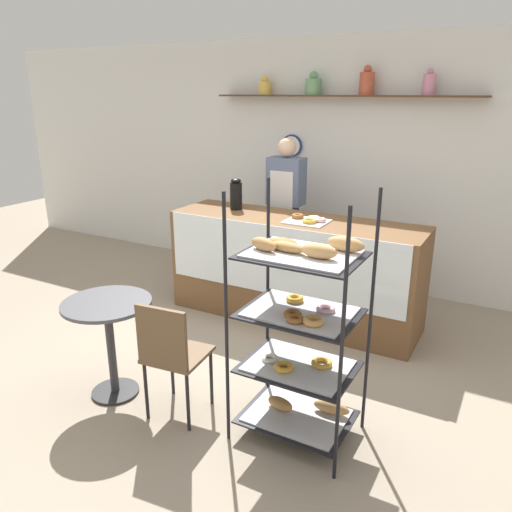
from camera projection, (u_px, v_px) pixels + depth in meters
The scene contains 9 objects.
ground_plane at pixel (232, 371), 4.00m from camera, with size 14.00×14.00×0.00m, color gray.
back_wall at pixel (342, 164), 5.54m from camera, with size 10.00×0.30×2.70m.
display_counter at pixel (294, 269), 4.79m from camera, with size 2.41×0.68×1.00m.
pastry_rack at pixel (301, 329), 3.04m from camera, with size 0.74×0.55×1.61m.
person_worker at pixel (286, 211), 5.29m from camera, with size 0.37×0.23×1.68m.
cafe_table at pixel (109, 326), 3.54m from camera, with size 0.63×0.63×0.73m.
cafe_chair at pixel (170, 350), 3.26m from camera, with size 0.42×0.42×0.86m.
coffee_carafe at pixel (236, 194), 4.95m from camera, with size 0.12×0.12×0.31m.
donut_tray_counter at pixel (308, 220), 4.51m from camera, with size 0.38×0.32×0.05m.
Camera 1 is at (1.87, -2.97, 2.13)m, focal length 35.00 mm.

